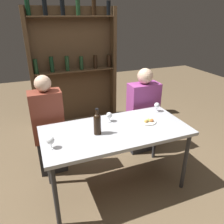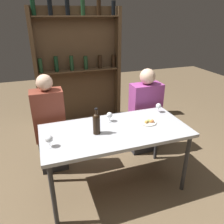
# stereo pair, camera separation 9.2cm
# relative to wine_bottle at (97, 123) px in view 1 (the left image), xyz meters

# --- Properties ---
(ground_plane) EXTENTS (10.00, 10.00, 0.00)m
(ground_plane) POSITION_rel_wine_bottle_xyz_m (0.21, 0.02, -0.87)
(ground_plane) COLOR brown
(dining_table) EXTENTS (1.53, 0.74, 0.75)m
(dining_table) POSITION_rel_wine_bottle_xyz_m (0.21, 0.02, -0.18)
(dining_table) COLOR #B7BABF
(dining_table) RESTS_ON ground_plane
(wine_rack_wall) EXTENTS (1.48, 0.21, 2.06)m
(wine_rack_wall) POSITION_rel_wine_bottle_xyz_m (0.20, 1.92, 0.19)
(wine_rack_wall) COLOR #4C3823
(wine_rack_wall) RESTS_ON ground_plane
(wine_bottle) EXTENTS (0.07, 0.07, 0.27)m
(wine_bottle) POSITION_rel_wine_bottle_xyz_m (0.00, 0.00, 0.00)
(wine_bottle) COLOR black
(wine_bottle) RESTS_ON dining_table
(wine_glass_0) EXTENTS (0.07, 0.07, 0.11)m
(wine_glass_0) POSITION_rel_wine_bottle_xyz_m (0.84, 0.25, -0.04)
(wine_glass_0) COLOR silver
(wine_glass_0) RESTS_ON dining_table
(wine_glass_1) EXTENTS (0.07, 0.07, 0.11)m
(wine_glass_1) POSITION_rel_wine_bottle_xyz_m (-0.46, -0.09, -0.05)
(wine_glass_1) COLOR silver
(wine_glass_1) RESTS_ON dining_table
(wine_glass_2) EXTENTS (0.06, 0.06, 0.11)m
(wine_glass_2) POSITION_rel_wine_bottle_xyz_m (0.21, 0.21, -0.05)
(wine_glass_2) COLOR silver
(wine_glass_2) RESTS_ON dining_table
(food_plate_0) EXTENTS (0.20, 0.20, 0.04)m
(food_plate_0) POSITION_rel_wine_bottle_xyz_m (0.59, 0.04, -0.11)
(food_plate_0) COLOR silver
(food_plate_0) RESTS_ON dining_table
(seated_person_left) EXTENTS (0.36, 0.22, 1.25)m
(seated_person_left) POSITION_rel_wine_bottle_xyz_m (-0.43, 0.59, -0.28)
(seated_person_left) COLOR #26262B
(seated_person_left) RESTS_ON ground_plane
(seated_person_right) EXTENTS (0.41, 0.22, 1.21)m
(seated_person_right) POSITION_rel_wine_bottle_xyz_m (0.85, 0.59, -0.30)
(seated_person_right) COLOR #26262B
(seated_person_right) RESTS_ON ground_plane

